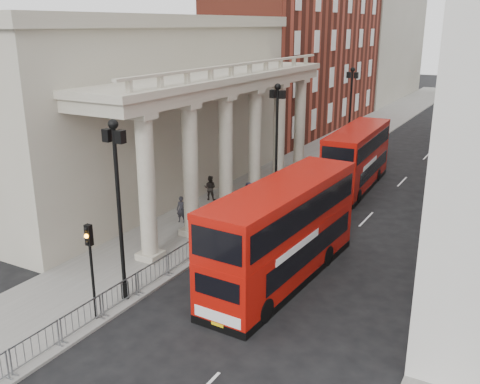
% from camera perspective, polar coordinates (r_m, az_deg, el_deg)
% --- Properties ---
extents(ground, '(260.00, 260.00, 0.00)m').
position_cam_1_polar(ground, '(23.02, -17.67, -15.49)').
color(ground, black).
rests_on(ground, ground).
extents(sidewalk_west, '(6.00, 140.00, 0.12)m').
position_cam_1_polar(sidewalk_west, '(47.83, 6.38, 2.66)').
color(sidewalk_west, slate).
rests_on(sidewalk_west, ground).
extents(kerb, '(0.20, 140.00, 0.14)m').
position_cam_1_polar(kerb, '(46.80, 9.71, 2.20)').
color(kerb, slate).
rests_on(kerb, ground).
extents(portico_building, '(9.00, 28.00, 12.00)m').
position_cam_1_polar(portico_building, '(40.27, -10.26, 8.34)').
color(portico_building, '#A49E89').
rests_on(portico_building, ground).
extents(brick_building, '(9.00, 32.00, 22.00)m').
position_cam_1_polar(brick_building, '(65.77, 6.89, 16.32)').
color(brick_building, maroon).
rests_on(brick_building, ground).
extents(west_building_far, '(9.00, 30.00, 20.00)m').
position_cam_1_polar(west_building_far, '(96.11, 14.52, 15.65)').
color(west_building_far, '#A49E89').
rests_on(west_building_far, ground).
extents(lamp_post_south, '(1.05, 0.44, 8.32)m').
position_cam_1_polar(lamp_post_south, '(23.87, -12.84, -0.78)').
color(lamp_post_south, black).
rests_on(lamp_post_south, sidewalk_west).
extents(lamp_post_mid, '(1.05, 0.44, 8.32)m').
position_cam_1_polar(lamp_post_mid, '(36.87, 3.94, 6.03)').
color(lamp_post_mid, black).
rests_on(lamp_post_mid, sidewalk_west).
extents(lamp_post_north, '(1.05, 0.44, 8.32)m').
position_cam_1_polar(lamp_post_north, '(51.59, 11.71, 9.00)').
color(lamp_post_north, black).
rests_on(lamp_post_north, sidewalk_west).
extents(traffic_light, '(0.28, 0.33, 4.30)m').
position_cam_1_polar(traffic_light, '(23.08, -15.69, -6.44)').
color(traffic_light, black).
rests_on(traffic_light, sidewalk_west).
extents(crowd_barriers, '(0.50, 18.75, 1.10)m').
position_cam_1_polar(crowd_barriers, '(24.20, -14.54, -11.61)').
color(crowd_barriers, gray).
rests_on(crowd_barriers, sidewalk_west).
extents(bus_near, '(3.32, 11.62, 4.96)m').
position_cam_1_polar(bus_near, '(26.18, 4.61, -4.13)').
color(bus_near, '#A80F07').
rests_on(bus_near, ground).
extents(bus_far, '(3.11, 10.88, 4.65)m').
position_cam_1_polar(bus_far, '(42.21, 12.35, 3.68)').
color(bus_far, '#AC0F07').
rests_on(bus_far, ground).
extents(pedestrian_a, '(0.71, 0.56, 1.70)m').
position_cam_1_polar(pedestrian_a, '(34.11, -6.27, -1.86)').
color(pedestrian_a, black).
rests_on(pedestrian_a, sidewalk_west).
extents(pedestrian_b, '(1.01, 0.88, 1.78)m').
position_cam_1_polar(pedestrian_b, '(38.30, -3.21, 0.46)').
color(pedestrian_b, '#292421').
rests_on(pedestrian_b, sidewalk_west).
extents(pedestrian_c, '(1.05, 0.86, 1.84)m').
position_cam_1_polar(pedestrian_c, '(36.47, 0.96, -0.35)').
color(pedestrian_c, black).
rests_on(pedestrian_c, sidewalk_west).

